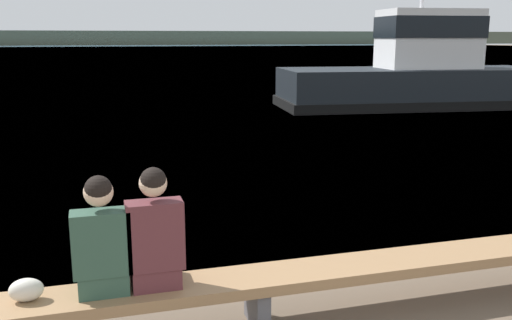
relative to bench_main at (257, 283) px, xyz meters
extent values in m
plane|color=#5684A3|center=(0.01, 121.33, -0.39)|extent=(240.00, 240.00, 0.00)
cube|color=#424738|center=(0.01, 188.30, 1.82)|extent=(600.00, 12.00, 4.42)
cube|color=#8E6B47|center=(0.00, 0.00, 0.03)|extent=(8.53, 0.52, 0.10)
cube|color=#515156|center=(0.00, 0.00, -0.21)|extent=(0.12, 0.44, 0.37)
cube|color=#2D4C3D|center=(-1.29, 0.09, 0.17)|extent=(0.40, 0.41, 0.18)
cube|color=#2D4C3D|center=(-1.29, -0.02, 0.52)|extent=(0.46, 0.22, 0.52)
sphere|color=beige|center=(-1.29, -0.02, 0.93)|extent=(0.23, 0.23, 0.23)
sphere|color=black|center=(-1.29, -0.04, 0.96)|extent=(0.21, 0.21, 0.21)
cube|color=#56282D|center=(-0.87, 0.09, 0.17)|extent=(0.40, 0.41, 0.18)
cube|color=#56282D|center=(-0.87, -0.02, 0.54)|extent=(0.46, 0.22, 0.56)
sphere|color=beige|center=(-0.87, -0.02, 0.97)|extent=(0.22, 0.22, 0.22)
sphere|color=black|center=(-0.87, -0.04, 1.00)|extent=(0.21, 0.21, 0.21)
ellipsoid|color=beige|center=(-1.88, 0.03, 0.17)|extent=(0.26, 0.17, 0.19)
cube|color=black|center=(10.07, 14.00, 0.30)|extent=(9.89, 4.39, 1.38)
cube|color=black|center=(10.07, 14.00, -0.23)|extent=(10.10, 4.54, 0.33)
cube|color=silver|center=(10.54, 13.94, 2.03)|extent=(3.56, 2.36, 2.08)
cube|color=black|center=(10.54, 13.94, 2.44)|extent=(3.63, 2.44, 0.75)
camera|label=1|loc=(-1.31, -4.45, 2.10)|focal=40.00mm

